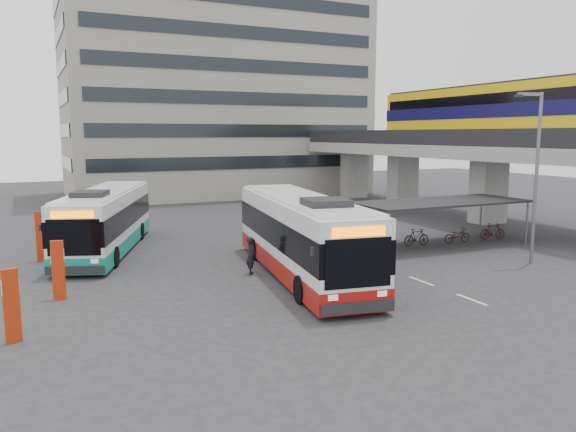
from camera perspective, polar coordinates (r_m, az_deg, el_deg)
name	(u,v)px	position (r m, az deg, el deg)	size (l,w,h in m)	color
ground	(336,272)	(25.99, 4.91, -5.68)	(120.00, 120.00, 0.00)	#28282B
viaduct	(468,135)	(43.68, 17.84, 7.87)	(8.00, 32.00, 9.68)	gray
bike_shelter	(440,217)	(32.91, 15.14, -0.07)	(10.00, 4.00, 2.54)	#595B60
office_block	(215,74)	(61.07, -7.40, 14.10)	(30.00, 15.00, 25.00)	gray
road_markings	(421,281)	(24.96, 13.41, -6.45)	(0.15, 7.60, 0.01)	beige
bus_main	(301,236)	(24.99, 1.37, -2.08)	(4.78, 13.14, 3.80)	white
bus_teal	(106,221)	(31.66, -17.99, -0.48)	(6.60, 12.22, 3.57)	white
pedestrian	(251,256)	(25.37, -3.78, -4.03)	(0.62, 0.41, 1.71)	black
lamp_post	(535,167)	(29.45, 23.79, 4.53)	(1.42, 0.52, 8.23)	#595B60
sign_totem_south	(11,305)	(19.00, -26.28, -8.08)	(0.49, 0.26, 2.30)	#AB270A
sign_totem_mid	(58,269)	(23.17, -22.31, -5.00)	(0.49, 0.28, 2.29)	#AB270A
sign_totem_north	(41,236)	(30.38, -23.77, -1.83)	(0.53, 0.31, 2.50)	#AB270A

